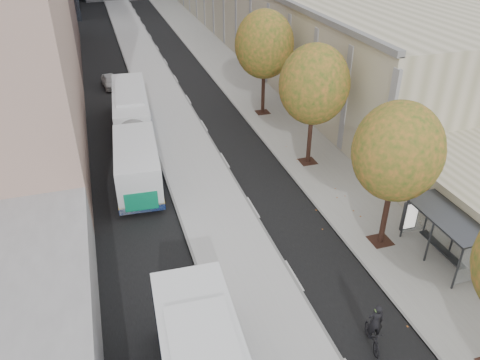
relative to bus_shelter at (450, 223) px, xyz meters
name	(u,v)px	position (x,y,z in m)	size (l,w,h in m)	color
bus_platform	(165,105)	(-9.56, 24.04, -2.11)	(4.25, 150.00, 0.15)	#AEAEAE
sidewalk	(253,96)	(-1.56, 24.04, -2.15)	(4.75, 150.00, 0.08)	gray
bus_shelter	(450,223)	(0.00, 0.00, 0.00)	(1.90, 4.40, 2.53)	#383A3F
tree_c	(397,152)	(-2.09, 2.04, 3.06)	(4.20, 4.20, 7.28)	black
tree_d	(314,85)	(-2.09, 11.04, 3.28)	(4.40, 4.40, 7.60)	black
tree_e	(264,45)	(-2.09, 20.04, 3.50)	(4.60, 4.60, 7.92)	black
bus_far	(133,129)	(-12.96, 16.46, -0.62)	(3.61, 17.32, 2.87)	silver
cyclist	(374,331)	(-6.01, -3.60, -1.38)	(0.84, 1.76, 2.17)	black
distant_car	(111,81)	(-13.67, 30.31, -1.60)	(1.39, 3.46, 1.18)	#BBBBBB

